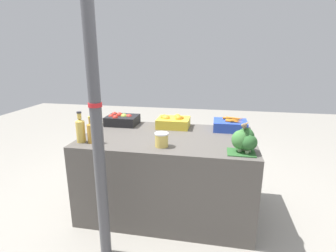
# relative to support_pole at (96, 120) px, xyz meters

# --- Properties ---
(ground_plane) EXTENTS (10.00, 10.00, 0.00)m
(ground_plane) POSITION_rel_support_pole_xyz_m (0.37, 0.73, -1.12)
(ground_plane) COLOR gray
(market_table) EXTENTS (1.63, 0.96, 0.79)m
(market_table) POSITION_rel_support_pole_xyz_m (0.37, 0.73, -0.72)
(market_table) COLOR #56514C
(market_table) RESTS_ON ground_plane
(support_pole) EXTENTS (0.09, 0.09, 2.23)m
(support_pole) POSITION_rel_support_pole_xyz_m (0.00, 0.00, 0.00)
(support_pole) COLOR #4C4C51
(support_pole) RESTS_ON ground_plane
(apple_crate) EXTENTS (0.34, 0.28, 0.13)m
(apple_crate) POSITION_rel_support_pole_xyz_m (-0.21, 1.05, -0.27)
(apple_crate) COLOR black
(apple_crate) RESTS_ON market_table
(orange_crate) EXTENTS (0.34, 0.28, 0.14)m
(orange_crate) POSITION_rel_support_pole_xyz_m (0.36, 1.05, -0.27)
(orange_crate) COLOR gold
(orange_crate) RESTS_ON market_table
(carrot_crate) EXTENTS (0.34, 0.28, 0.13)m
(carrot_crate) POSITION_rel_support_pole_xyz_m (0.97, 1.05, -0.27)
(carrot_crate) COLOR #2847B7
(carrot_crate) RESTS_ON market_table
(broccoli_pile) EXTENTS (0.23, 0.21, 0.20)m
(broccoli_pile) POSITION_rel_support_pole_xyz_m (1.05, 0.42, -0.22)
(broccoli_pile) COLOR #2D602D
(broccoli_pile) RESTS_ON market_table
(juice_bottle_golden) EXTENTS (0.08, 0.08, 0.28)m
(juice_bottle_golden) POSITION_rel_support_pole_xyz_m (-0.36, 0.41, -0.21)
(juice_bottle_golden) COLOR gold
(juice_bottle_golden) RESTS_ON market_table
(juice_bottle_amber) EXTENTS (0.07, 0.07, 0.24)m
(juice_bottle_amber) POSITION_rel_support_pole_xyz_m (-0.26, 0.41, -0.22)
(juice_bottle_amber) COLOR gold
(juice_bottle_amber) RESTS_ON market_table
(pickle_jar) EXTENTS (0.12, 0.12, 0.12)m
(pickle_jar) POSITION_rel_support_pole_xyz_m (0.37, 0.43, -0.26)
(pickle_jar) COLOR #DBBC56
(pickle_jar) RESTS_ON market_table
(sparrow_bird) EXTENTS (0.07, 0.13, 0.05)m
(sparrow_bird) POSITION_rel_support_pole_xyz_m (1.04, 0.41, -0.10)
(sparrow_bird) COLOR #4C3D2D
(sparrow_bird) RESTS_ON broccoli_pile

